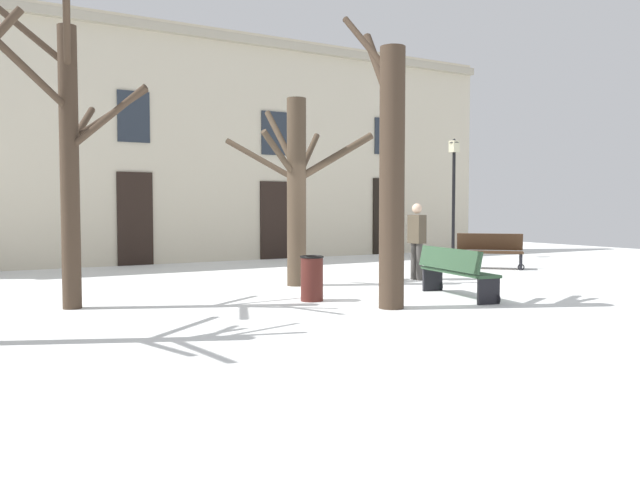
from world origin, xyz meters
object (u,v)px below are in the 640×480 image
tree_center (297,185)px  streetlamp (454,185)px  tree_foreground (69,151)px  litter_bin (312,278)px  bench_near_lamp (489,251)px  tree_near_facade (391,166)px  person_by_shop_door (417,238)px  bench_by_litter_bin (456,271)px

tree_center → streetlamp: (7.52, 3.73, 0.24)m
tree_foreground → litter_bin: tree_foreground is taller
tree_center → bench_near_lamp: tree_center is taller
tree_near_facade → litter_bin: tree_near_facade is taller
bench_near_lamp → person_by_shop_door: bearing=-117.8°
streetlamp → litter_bin: (-8.32, -5.74, -1.89)m
tree_near_facade → streetlamp: size_ratio=1.26×
tree_foreground → litter_bin: 4.35m
tree_foreground → bench_by_litter_bin: (6.03, -2.07, -1.99)m
tree_near_facade → streetlamp: (7.61, 6.99, 0.05)m
bench_near_lamp → bench_by_litter_bin: 5.55m
litter_bin → person_by_shop_door: bearing=24.0°
tree_center → person_by_shop_door: bearing=-9.5°
tree_foreground → bench_near_lamp: bearing=7.8°
tree_foreground → bench_by_litter_bin: tree_foreground is taller
tree_center → bench_near_lamp: 6.15m
person_by_shop_door → tree_foreground: bearing=-89.2°
streetlamp → tree_near_facade: bearing=-137.4°
tree_near_facade → bench_by_litter_bin: (1.68, 0.35, -1.76)m
tree_center → streetlamp: bearing=26.4°
tree_center → bench_near_lamp: (5.92, 0.58, -1.58)m
tree_near_facade → litter_bin: (-0.71, 1.25, -1.84)m
tree_foreground → tree_center: bearing=10.8°
bench_by_litter_bin → person_by_shop_door: 2.73m
bench_by_litter_bin → person_by_shop_door: (1.11, 2.46, 0.46)m
litter_bin → bench_near_lamp: 7.19m
tree_foreground → person_by_shop_door: bearing=3.1°
tree_center → litter_bin: bearing=-111.5°
streetlamp → litter_bin: bearing=-145.4°
tree_center → person_by_shop_door: tree_center is taller
bench_by_litter_bin → person_by_shop_door: bearing=-14.3°
tree_center → litter_bin: (-0.79, -2.01, -1.65)m
litter_bin → bench_by_litter_bin: size_ratio=0.39×
tree_foreground → streetlamp: (11.95, 4.57, -0.18)m
tree_foreground → person_by_shop_door: tree_foreground is taller
tree_foreground → bench_by_litter_bin: bearing=-18.9°
bench_near_lamp → bench_by_litter_bin: bearing=-96.7°
streetlamp → bench_by_litter_bin: bearing=-131.8°
tree_foreground → tree_near_facade: 4.98m
tree_center → litter_bin: 2.72m
bench_near_lamp → person_by_shop_door: (-3.21, -1.03, 0.47)m
person_by_shop_door → tree_center: bearing=-101.8°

